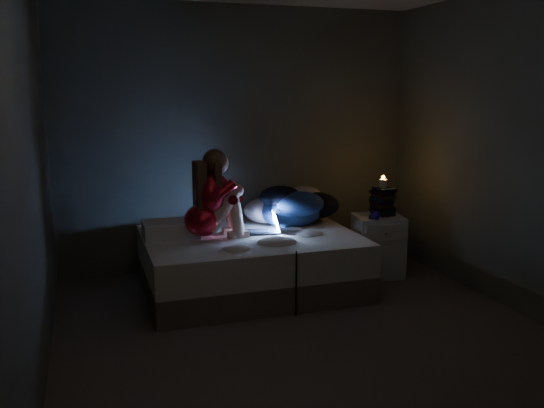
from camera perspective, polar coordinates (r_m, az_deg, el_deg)
name	(u,v)px	position (r m, az deg, el deg)	size (l,w,h in m)	color
floor	(308,337)	(4.40, 3.53, -12.88)	(3.60, 3.80, 0.02)	#433C3A
wall_back	(239,139)	(5.86, -3.26, 6.42)	(3.60, 0.02, 2.60)	#41453E
wall_front	(493,216)	(2.41, 20.91, -1.10)	(3.60, 0.02, 2.60)	#41453E
wall_left	(30,171)	(3.77, -22.73, 2.97)	(0.02, 3.80, 2.60)	#41453E
wall_right	(522,152)	(5.01, 23.41, 4.73)	(0.02, 3.80, 2.60)	#41453E
bed	(250,262)	(5.25, -2.13, -5.74)	(1.87, 1.40, 0.51)	beige
pillow	(171,229)	(5.17, -9.94, -2.44)	(0.48, 0.34, 0.14)	white
woman	(202,194)	(4.99, -6.90, 0.94)	(0.48, 0.32, 0.78)	#A31222
laptop	(263,221)	(5.22, -0.90, -1.73)	(0.30, 0.21, 0.21)	black
clothes_pile	(290,204)	(5.55, 1.82, 0.02)	(0.66, 0.53, 0.40)	navy
nightstand	(378,246)	(5.73, 10.37, -4.05)	(0.44, 0.40, 0.59)	silver
book_stack	(382,201)	(5.70, 10.81, 0.25)	(0.19, 0.25, 0.26)	black
candle	(383,184)	(5.67, 10.87, 1.95)	(0.07, 0.07, 0.08)	beige
phone	(374,217)	(5.57, 10.04, -1.28)	(0.07, 0.14, 0.01)	black
blue_orb	(379,216)	(5.48, 10.51, -1.15)	(0.08, 0.08, 0.08)	#1D0E86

